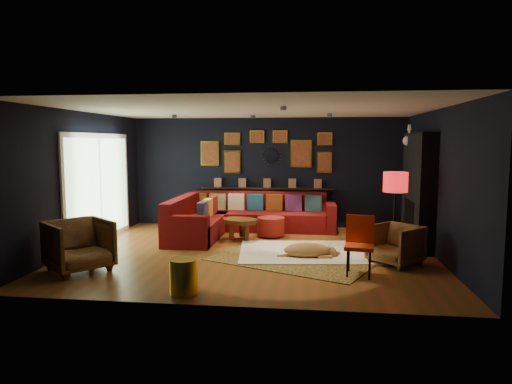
# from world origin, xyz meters

# --- Properties ---
(floor) EXTENTS (6.50, 6.50, 0.00)m
(floor) POSITION_xyz_m (0.00, 0.00, 0.00)
(floor) COLOR brown
(floor) RESTS_ON ground
(room_walls) EXTENTS (6.50, 6.50, 6.50)m
(room_walls) POSITION_xyz_m (0.00, 0.00, 1.59)
(room_walls) COLOR black
(room_walls) RESTS_ON ground
(sectional) EXTENTS (3.41, 2.69, 0.86)m
(sectional) POSITION_xyz_m (-0.61, 1.81, 0.32)
(sectional) COLOR maroon
(sectional) RESTS_ON ground
(ledge) EXTENTS (3.20, 0.12, 0.04)m
(ledge) POSITION_xyz_m (0.00, 2.68, 0.92)
(ledge) COLOR black
(ledge) RESTS_ON room_walls
(gallery_wall) EXTENTS (3.15, 0.04, 1.02)m
(gallery_wall) POSITION_xyz_m (-0.01, 2.72, 1.81)
(gallery_wall) COLOR gold
(gallery_wall) RESTS_ON room_walls
(sunburst_mirror) EXTENTS (0.47, 0.16, 0.47)m
(sunburst_mirror) POSITION_xyz_m (0.10, 2.72, 1.70)
(sunburst_mirror) COLOR silver
(sunburst_mirror) RESTS_ON room_walls
(fireplace) EXTENTS (0.31, 1.60, 2.20)m
(fireplace) POSITION_xyz_m (3.09, 0.90, 1.02)
(fireplace) COLOR black
(fireplace) RESTS_ON ground
(deer_head) EXTENTS (0.50, 0.28, 0.45)m
(deer_head) POSITION_xyz_m (3.14, 1.40, 2.05)
(deer_head) COLOR white
(deer_head) RESTS_ON fireplace
(sliding_door) EXTENTS (0.06, 2.80, 2.20)m
(sliding_door) POSITION_xyz_m (-3.22, 0.60, 1.10)
(sliding_door) COLOR white
(sliding_door) RESTS_ON ground
(ceiling_spots) EXTENTS (3.30, 2.50, 0.06)m
(ceiling_spots) POSITION_xyz_m (-0.00, 0.80, 2.56)
(ceiling_spots) COLOR black
(ceiling_spots) RESTS_ON room_walls
(shag_rug) EXTENTS (2.65, 2.06, 0.03)m
(shag_rug) POSITION_xyz_m (1.00, 0.12, 0.02)
(shag_rug) COLOR white
(shag_rug) RESTS_ON ground
(leopard_rug) EXTENTS (3.24, 2.86, 0.02)m
(leopard_rug) POSITION_xyz_m (0.80, -0.30, 0.01)
(leopard_rug) COLOR gold
(leopard_rug) RESTS_ON ground
(coffee_table) EXTENTS (1.01, 0.91, 0.41)m
(coffee_table) POSITION_xyz_m (-0.40, 1.04, 0.36)
(coffee_table) COLOR #623115
(coffee_table) RESTS_ON shag_rug
(pouf) EXTENTS (0.59, 0.59, 0.38)m
(pouf) POSITION_xyz_m (0.20, 1.50, 0.23)
(pouf) COLOR maroon
(pouf) RESTS_ON shag_rug
(armchair_left) EXTENTS (1.19, 1.19, 0.90)m
(armchair_left) POSITION_xyz_m (-2.55, -1.51, 0.45)
(armchair_left) COLOR #CB8A4B
(armchair_left) RESTS_ON ground
(armchair_right) EXTENTS (0.98, 0.98, 0.74)m
(armchair_right) POSITION_xyz_m (2.45, -0.49, 0.37)
(armchair_right) COLOR #CB8A4B
(armchair_right) RESTS_ON ground
(gold_stool) EXTENTS (0.38, 0.38, 0.47)m
(gold_stool) POSITION_xyz_m (-0.62, -2.35, 0.24)
(gold_stool) COLOR gold
(gold_stool) RESTS_ON ground
(orange_chair) EXTENTS (0.48, 0.48, 0.91)m
(orange_chair) POSITION_xyz_m (1.80, -1.15, 0.54)
(orange_chair) COLOR black
(orange_chair) RESTS_ON ground
(floor_lamp) EXTENTS (0.42, 0.42, 1.51)m
(floor_lamp) POSITION_xyz_m (2.50, -0.05, 1.27)
(floor_lamp) COLOR black
(floor_lamp) RESTS_ON ground
(dog) EXTENTS (1.16, 0.64, 0.35)m
(dog) POSITION_xyz_m (1.00, -0.26, 0.19)
(dog) COLOR #AB794A
(dog) RESTS_ON leopard_rug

